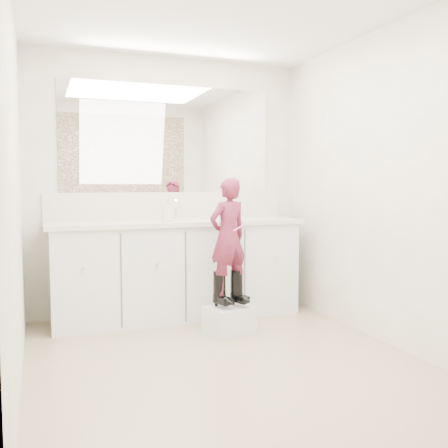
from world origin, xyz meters
name	(u,v)px	position (x,y,z in m)	size (l,w,h in m)	color
floor	(225,361)	(0.00, 0.00, 0.00)	(3.00, 3.00, 0.00)	#938660
ceiling	(225,2)	(0.00, 0.00, 2.40)	(3.00, 3.00, 0.00)	white
wall_back	(169,186)	(0.00, 1.50, 1.20)	(2.60, 2.60, 0.00)	beige
wall_front	(361,188)	(0.00, -1.50, 1.20)	(2.60, 2.60, 0.00)	beige
wall_left	(15,187)	(-1.30, 0.00, 1.20)	(3.00, 3.00, 0.00)	beige
wall_right	(384,186)	(1.30, 0.00, 1.20)	(3.00, 3.00, 0.00)	beige
vanity_cabinet	(177,271)	(0.00, 1.23, 0.42)	(2.20, 0.55, 0.85)	silver
countertop	(177,223)	(0.00, 1.21, 0.87)	(2.28, 0.58, 0.04)	beige
backsplash	(170,205)	(0.00, 1.49, 1.02)	(2.28, 0.03, 0.25)	beige
mirror	(169,139)	(0.00, 1.49, 1.64)	(2.00, 0.02, 1.00)	white
dot_panel	(362,70)	(0.00, -1.49, 1.65)	(2.00, 0.01, 1.20)	#472819
faucet	(173,214)	(0.00, 1.38, 0.94)	(0.08, 0.08, 0.10)	silver
cup	(230,215)	(0.49, 1.17, 0.93)	(0.09, 0.09, 0.08)	beige
soap_bottle	(168,210)	(-0.10, 1.15, 0.99)	(0.09, 0.09, 0.20)	beige
step_stool	(229,320)	(0.26, 0.58, 0.11)	(0.35, 0.29, 0.22)	silver
boot_left	(219,289)	(0.18, 0.60, 0.37)	(0.11, 0.20, 0.29)	black
boot_right	(237,288)	(0.33, 0.60, 0.37)	(0.11, 0.20, 0.29)	black
toddler	(228,237)	(0.26, 0.60, 0.80)	(0.34, 0.23, 0.94)	#A73355
toothbrush	(240,227)	(0.33, 0.52, 0.87)	(0.01, 0.01, 0.14)	#FC62B9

